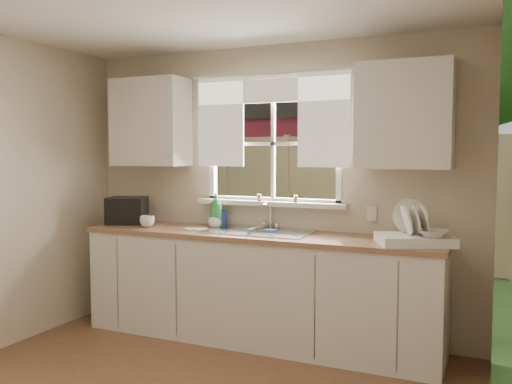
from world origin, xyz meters
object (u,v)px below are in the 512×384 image
at_px(soap_bottle_a, 216,210).
at_px(black_appliance, 127,210).
at_px(cup, 147,221).
at_px(dish_rack, 414,236).

xyz_separation_m(soap_bottle_a, black_appliance, (-0.88, -0.11, -0.03)).
bearing_deg(cup, dish_rack, 5.50).
distance_m(soap_bottle_a, cup, 0.62).
bearing_deg(dish_rack, cup, -178.62).
xyz_separation_m(dish_rack, cup, (-2.29, -0.06, -0.01)).
height_order(dish_rack, cup, dish_rack).
relative_size(soap_bottle_a, cup, 2.36).
distance_m(dish_rack, cup, 2.29).
bearing_deg(soap_bottle_a, black_appliance, 163.69).
distance_m(soap_bottle_a, black_appliance, 0.89).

